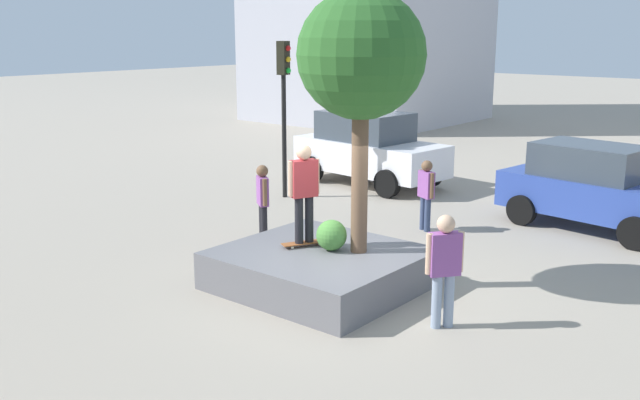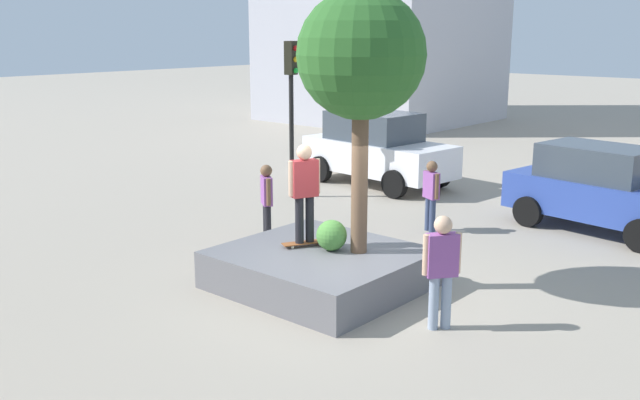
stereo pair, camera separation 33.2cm
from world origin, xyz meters
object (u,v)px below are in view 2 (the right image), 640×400
Objects in this scene: planter_ledge at (320,269)px; skateboard at (305,243)px; passerby_with_bag at (431,191)px; plaza_tree at (361,57)px; skateboarder at (304,186)px; police_car at (377,148)px; traffic_light_median at (292,91)px; pedestrian_crossing at (442,264)px; sedan_parked at (601,188)px; bystander_watching at (267,197)px.

planter_ledge is 3.94× the size of skateboard.
plaza_tree is at bearing -75.59° from passerby_with_bag.
planter_ledge is 1.45m from skateboarder.
skateboarder reaches higher than planter_ledge.
police_car is at bearing 120.01° from planter_ledge.
plaza_tree reaches higher than planter_ledge.
pedestrian_crossing is at bearing -32.69° from traffic_light_median.
pedestrian_crossing is (0.17, -6.91, 0.04)m from sedan_parked.
sedan_parked is 7.88m from traffic_light_median.
bystander_watching is at bearing 152.47° from planter_ledge.
skateboard is 6.90m from traffic_light_median.
sedan_parked reaches higher than pedestrian_crossing.
pedestrian_crossing reaches higher than skateboard.
plaza_tree is 1.02× the size of sedan_parked.
pedestrian_crossing is at bearing -4.16° from skateboarder.
bystander_watching is (-2.72, 1.42, 0.61)m from planter_ledge.
sedan_parked is (2.73, 6.70, 0.26)m from skateboard.
planter_ledge is 0.74× the size of sedan_parked.
skateboard is at bearing -62.16° from police_car.
bystander_watching is at bearing 162.55° from plaza_tree.
sedan_parked is 7.34m from bystander_watching.
skateboard reaches higher than planter_ledge.
bystander_watching is (-2.34, 1.39, 0.23)m from skateboard.
skateboard is 0.17× the size of police_car.
plaza_tree is (0.53, 0.40, 3.60)m from planter_ledge.
skateboard is 2.73m from bystander_watching.
sedan_parked reaches higher than bystander_watching.
planter_ledge is 1.83× the size of skateboarder.
skateboarder is 0.41× the size of sedan_parked.
planter_ledge is at bearing -42.83° from traffic_light_median.
pedestrian_crossing reaches higher than bystander_watching.
plaza_tree reaches higher than skateboard.
plaza_tree is at bearing -55.55° from police_car.
passerby_with_bag is (-0.99, 3.84, -3.01)m from plaza_tree.
passerby_with_bag reaches higher than skateboard.
bystander_watching is (-2.34, 1.39, -0.79)m from skateboarder.
plaza_tree is 3.36m from skateboard.
passerby_with_bag is (-0.07, 4.20, -0.81)m from skateboarder.
skateboarder is at bearing -44.91° from traffic_light_median.
passerby_with_bag is (3.84, -3.20, -0.14)m from police_car.
pedestrian_crossing is (1.99, -0.57, -2.91)m from plaza_tree.
pedestrian_crossing is at bearing -16.96° from bystander_watching.
bystander_watching reaches higher than skateboard.
sedan_parked is 2.45× the size of pedestrian_crossing.
skateboarder is 4.28m from passerby_with_bag.
traffic_light_median reaches higher than bystander_watching.
plaza_tree is 4.54m from bystander_watching.
traffic_light_median is at bearing 125.46° from bystander_watching.
skateboard is 0.46× the size of pedestrian_crossing.
bystander_watching is (-5.07, -5.31, -0.03)m from sedan_parked.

